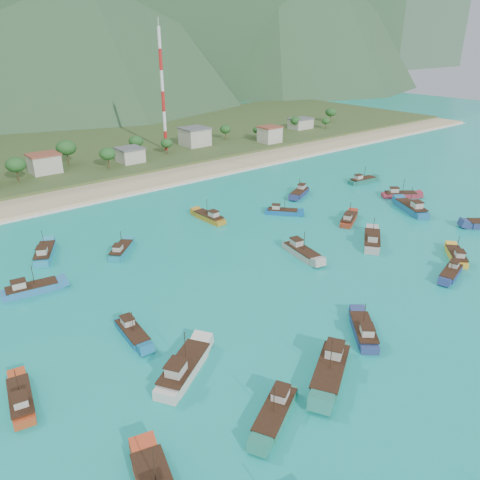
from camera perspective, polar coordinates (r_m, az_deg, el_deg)
ground at (r=88.16m, az=5.63°, el=-6.04°), size 600.00×600.00×0.00m
beach at (r=150.07m, az=-15.94°, el=5.94°), size 400.00×18.00×1.20m
land at (r=206.03m, az=-22.97°, el=9.69°), size 400.00×110.00×2.40m
surf_line at (r=141.73m, az=-14.36°, el=5.08°), size 400.00×2.50×0.08m
village at (r=171.08m, az=-18.45°, el=9.43°), size 216.93×26.37×7.24m
vegetation at (r=167.14m, az=-22.87°, el=8.65°), size 277.29×25.36×9.10m
radio_tower at (r=187.64m, az=-9.41°, el=17.47°), size 1.20×1.20×44.83m
boat_0 at (r=68.51m, az=10.98°, el=-15.35°), size 12.27×9.26×7.17m
boat_2 at (r=121.70m, az=13.11°, el=2.42°), size 9.61×6.84×5.55m
boat_4 at (r=101.26m, az=24.32°, el=-3.72°), size 8.94×4.57×5.07m
boat_5 at (r=94.59m, az=-24.12°, el=-5.53°), size 10.27×4.35×5.88m
boat_8 at (r=108.98m, az=24.88°, el=-1.86°), size 8.63×8.05×5.39m
boat_9 at (r=101.39m, az=7.48°, el=-1.49°), size 4.91×10.86×6.19m
boat_11 at (r=68.05m, az=-6.90°, el=-15.39°), size 11.73×9.18×6.91m
boat_12 at (r=140.01m, az=7.27°, el=5.69°), size 10.07×6.83×5.78m
boat_13 at (r=69.39m, az=-25.12°, el=-17.32°), size 4.22×9.34×5.33m
boat_14 at (r=156.05m, az=14.68°, el=7.00°), size 10.08×4.22×5.78m
boat_15 at (r=124.49m, az=5.13°, el=3.41°), size 7.66×8.25×5.14m
boat_16 at (r=109.88m, az=15.79°, el=-0.12°), size 10.99×9.36×6.63m
boat_17 at (r=144.82m, az=18.89°, el=5.20°), size 9.59×8.37×5.84m
boat_19 at (r=108.22m, az=-22.70°, el=-1.56°), size 7.40×10.74×6.18m
boat_20 at (r=119.98m, az=-3.78°, el=2.73°), size 3.46×10.14×5.91m
boat_24 at (r=133.65m, az=20.17°, el=3.62°), size 8.74×12.33×7.12m
boat_25 at (r=76.88m, az=-12.99°, el=-11.02°), size 3.31×9.12×5.29m
boat_26 at (r=104.85m, az=-14.28°, el=-1.27°), size 8.29×8.27×5.34m
boat_27 at (r=77.64m, az=14.84°, el=-10.76°), size 8.64×9.28×5.79m
boat_28 at (r=61.92m, az=4.33°, el=-20.27°), size 10.15×7.27×5.87m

